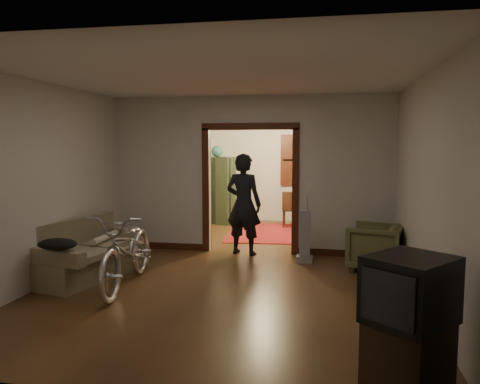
% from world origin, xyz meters
% --- Properties ---
extents(floor, '(5.00, 8.50, 0.01)m').
position_xyz_m(floor, '(0.00, 0.00, 0.00)').
color(floor, '#3D2513').
rests_on(floor, ground).
extents(ceiling, '(5.00, 8.50, 0.01)m').
position_xyz_m(ceiling, '(0.00, 0.00, 2.80)').
color(ceiling, white).
rests_on(ceiling, floor).
extents(wall_back, '(5.00, 0.02, 2.80)m').
position_xyz_m(wall_back, '(0.00, 4.25, 1.40)').
color(wall_back, beige).
rests_on(wall_back, floor).
extents(wall_left, '(0.02, 8.50, 2.80)m').
position_xyz_m(wall_left, '(-2.50, 0.00, 1.40)').
color(wall_left, beige).
rests_on(wall_left, floor).
extents(wall_right, '(0.02, 8.50, 2.80)m').
position_xyz_m(wall_right, '(2.50, 0.00, 1.40)').
color(wall_right, beige).
rests_on(wall_right, floor).
extents(partition_wall, '(5.00, 0.14, 2.80)m').
position_xyz_m(partition_wall, '(0.00, 0.75, 1.40)').
color(partition_wall, beige).
rests_on(partition_wall, floor).
extents(door_casing, '(1.74, 0.20, 2.32)m').
position_xyz_m(door_casing, '(0.00, 0.75, 1.10)').
color(door_casing, '#3D1A0E').
rests_on(door_casing, floor).
extents(far_window, '(0.98, 0.06, 1.28)m').
position_xyz_m(far_window, '(0.70, 4.21, 1.55)').
color(far_window, black).
rests_on(far_window, wall_back).
extents(chandelier, '(0.24, 0.24, 0.24)m').
position_xyz_m(chandelier, '(0.00, 2.50, 2.35)').
color(chandelier, '#FFE0A5').
rests_on(chandelier, ceiling).
extents(light_switch, '(0.08, 0.01, 0.12)m').
position_xyz_m(light_switch, '(1.05, 0.68, 1.25)').
color(light_switch, silver).
rests_on(light_switch, partition_wall).
extents(sofa, '(1.24, 1.97, 0.84)m').
position_xyz_m(sofa, '(-2.09, -1.23, 0.42)').
color(sofa, '#756E4E').
rests_on(sofa, floor).
extents(rolled_paper, '(0.09, 0.75, 0.09)m').
position_xyz_m(rolled_paper, '(-1.99, -0.93, 0.53)').
color(rolled_paper, beige).
rests_on(rolled_paper, sofa).
extents(jacket, '(0.51, 0.38, 0.15)m').
position_xyz_m(jacket, '(-2.04, -2.14, 0.68)').
color(jacket, black).
rests_on(jacket, sofa).
extents(bicycle, '(0.92, 2.07, 1.05)m').
position_xyz_m(bicycle, '(-1.32, -1.62, 0.53)').
color(bicycle, silver).
rests_on(bicycle, floor).
extents(armchair, '(0.97, 0.96, 0.72)m').
position_xyz_m(armchair, '(2.10, -0.12, 0.36)').
color(armchair, brown).
rests_on(armchair, floor).
extents(tv_stand, '(0.78, 0.78, 0.53)m').
position_xyz_m(tv_stand, '(1.99, -3.73, 0.26)').
color(tv_stand, black).
rests_on(tv_stand, floor).
extents(crt_tv, '(0.83, 0.84, 0.54)m').
position_xyz_m(crt_tv, '(1.99, -3.73, 0.81)').
color(crt_tv, black).
rests_on(crt_tv, tv_stand).
extents(vacuum, '(0.32, 0.28, 0.87)m').
position_xyz_m(vacuum, '(1.00, 0.16, 0.43)').
color(vacuum, gray).
rests_on(vacuum, floor).
extents(person, '(0.74, 0.57, 1.79)m').
position_xyz_m(person, '(-0.09, 0.55, 0.90)').
color(person, black).
rests_on(person, floor).
extents(oriental_rug, '(1.97, 2.47, 0.02)m').
position_xyz_m(oriental_rug, '(0.11, 2.58, 0.01)').
color(oriental_rug, maroon).
rests_on(oriental_rug, floor).
extents(locker, '(0.91, 0.67, 1.64)m').
position_xyz_m(locker, '(-1.29, 3.66, 0.82)').
color(locker, '#23311D').
rests_on(locker, floor).
extents(globe, '(0.26, 0.26, 0.26)m').
position_xyz_m(globe, '(-1.29, 3.66, 1.94)').
color(globe, '#1E5972').
rests_on(globe, locker).
extents(desk, '(1.03, 0.76, 0.68)m').
position_xyz_m(desk, '(1.06, 3.76, 0.34)').
color(desk, '#321C10').
rests_on(desk, floor).
extents(desk_chair, '(0.39, 0.39, 0.85)m').
position_xyz_m(desk_chair, '(0.55, 3.36, 0.43)').
color(desk_chair, '#321C10').
rests_on(desk_chair, floor).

